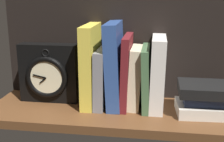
# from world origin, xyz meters

# --- Properties ---
(ground_plane) EXTENTS (0.83, 0.26, 0.03)m
(ground_plane) POSITION_xyz_m (0.00, 0.00, -0.01)
(ground_plane) COLOR brown
(back_panel) EXTENTS (0.83, 0.01, 0.34)m
(back_panel) POSITION_xyz_m (0.00, 0.13, 0.17)
(back_panel) COLOR black
(back_panel) RESTS_ON ground_plane
(book_yellow_seinlanguage) EXTENTS (0.04, 0.16, 0.25)m
(book_yellow_seinlanguage) POSITION_xyz_m (-0.11, 0.04, 0.12)
(book_yellow_seinlanguage) COLOR gold
(book_yellow_seinlanguage) RESTS_ON ground_plane
(book_gray_chess) EXTENTS (0.03, 0.16, 0.18)m
(book_gray_chess) POSITION_xyz_m (-0.07, 0.04, 0.09)
(book_gray_chess) COLOR gray
(book_gray_chess) RESTS_ON ground_plane
(book_blue_modern) EXTENTS (0.05, 0.16, 0.26)m
(book_blue_modern) POSITION_xyz_m (-0.04, 0.04, 0.13)
(book_blue_modern) COLOR #2D4C8E
(book_blue_modern) RESTS_ON ground_plane
(book_maroon_dawkins) EXTENTS (0.03, 0.16, 0.22)m
(book_maroon_dawkins) POSITION_xyz_m (-0.00, 0.04, 0.11)
(book_maroon_dawkins) COLOR maroon
(book_maroon_dawkins) RESTS_ON ground_plane
(book_cream_twain) EXTENTS (0.04, 0.13, 0.18)m
(book_cream_twain) POSITION_xyz_m (0.03, 0.04, 0.09)
(book_cream_twain) COLOR beige
(book_cream_twain) RESTS_ON ground_plane
(book_green_romantic) EXTENTS (0.03, 0.16, 0.18)m
(book_green_romantic) POSITION_xyz_m (0.06, 0.04, 0.09)
(book_green_romantic) COLOR #476B44
(book_green_romantic) RESTS_ON ground_plane
(book_white_catcher) EXTENTS (0.04, 0.16, 0.21)m
(book_white_catcher) POSITION_xyz_m (0.09, 0.04, 0.11)
(book_white_catcher) COLOR silver
(book_white_catcher) RESTS_ON ground_plane
(framed_clock) EXTENTS (0.18, 0.06, 0.18)m
(framed_clock) POSITION_xyz_m (-0.25, 0.04, 0.09)
(framed_clock) COLOR black
(framed_clock) RESTS_ON ground_plane
(book_stack_side) EXTENTS (0.18, 0.12, 0.09)m
(book_stack_side) POSITION_xyz_m (0.24, 0.00, 0.04)
(book_stack_side) COLOR beige
(book_stack_side) RESTS_ON ground_plane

